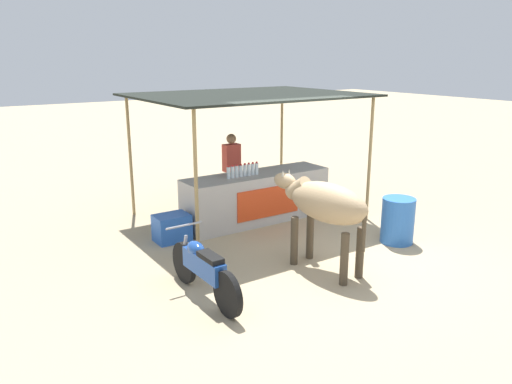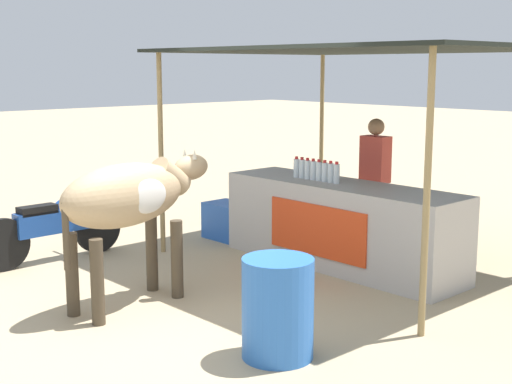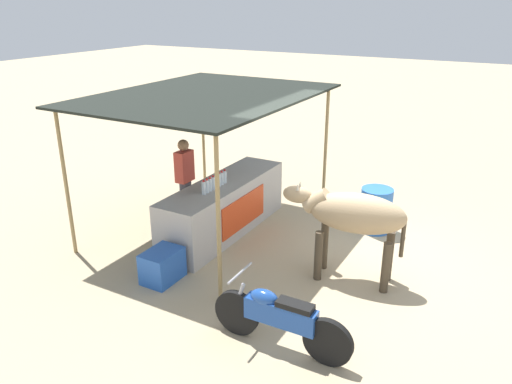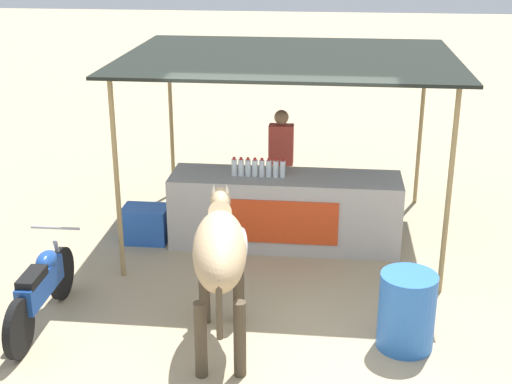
% 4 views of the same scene
% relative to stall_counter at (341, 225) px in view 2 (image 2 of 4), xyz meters
% --- Properties ---
extents(ground_plane, '(60.00, 60.00, 0.00)m').
position_rel_stall_counter_xyz_m(ground_plane, '(0.00, -2.20, -0.48)').
color(ground_plane, tan).
extents(stall_counter, '(3.00, 0.82, 0.96)m').
position_rel_stall_counter_xyz_m(stall_counter, '(0.00, 0.00, 0.00)').
color(stall_counter, '#B2ADA8').
rests_on(stall_counter, ground).
extents(stall_awning, '(4.20, 3.20, 2.47)m').
position_rel_stall_counter_xyz_m(stall_awning, '(0.00, 0.30, 1.89)').
color(stall_awning, black).
rests_on(stall_awning, ground).
extents(water_bottle_row, '(0.70, 0.07, 0.25)m').
position_rel_stall_counter_xyz_m(water_bottle_row, '(-0.35, -0.05, 0.59)').
color(water_bottle_row, silver).
rests_on(water_bottle_row, stall_counter).
extents(vendor_behind_counter, '(0.34, 0.22, 1.65)m').
position_rel_stall_counter_xyz_m(vendor_behind_counter, '(-0.12, 0.75, 0.37)').
color(vendor_behind_counter, '#383842').
rests_on(vendor_behind_counter, ground).
extents(cooler_box, '(0.60, 0.44, 0.48)m').
position_rel_stall_counter_xyz_m(cooler_box, '(-1.87, -0.10, -0.24)').
color(cooler_box, blue).
rests_on(cooler_box, ground).
extents(water_barrel, '(0.57, 0.57, 0.80)m').
position_rel_stall_counter_xyz_m(water_barrel, '(1.38, -2.35, -0.08)').
color(water_barrel, blue).
rests_on(water_barrel, ground).
extents(cow, '(0.71, 1.85, 1.44)m').
position_rel_stall_counter_xyz_m(cow, '(-0.46, -2.50, 0.55)').
color(cow, tan).
rests_on(cow, ground).
extents(motorcycle_parked, '(0.55, 1.80, 0.90)m').
position_rel_stall_counter_xyz_m(motorcycle_parked, '(-2.41, -2.31, -0.05)').
color(motorcycle_parked, black).
rests_on(motorcycle_parked, ground).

